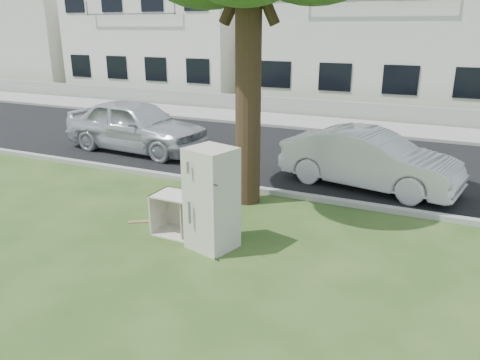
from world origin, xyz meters
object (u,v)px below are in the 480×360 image
at_px(car_center, 369,159).
at_px(car_left, 136,125).
at_px(fridge, 212,199).
at_px(cabinet, 181,215).

distance_m(car_center, car_left, 7.22).
distance_m(fridge, car_center, 4.85).
bearing_deg(fridge, cabinet, 179.94).
distance_m(fridge, cabinet, 0.95).
relative_size(fridge, cabinet, 1.80).
xyz_separation_m(car_center, car_left, (-7.20, 0.54, 0.10)).
distance_m(cabinet, car_left, 6.59).
height_order(cabinet, car_left, car_left).
bearing_deg(fridge, car_left, 152.38).
bearing_deg(car_left, fridge, -129.55).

